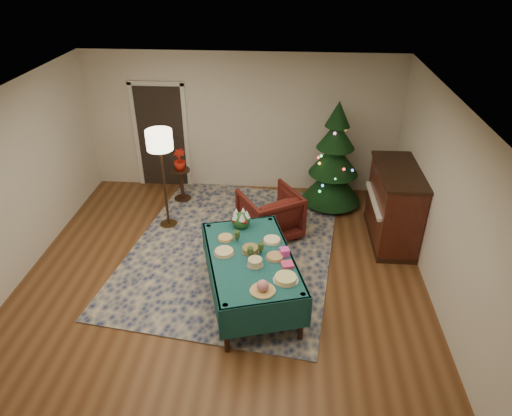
# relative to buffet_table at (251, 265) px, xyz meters

# --- Properties ---
(room_shell) EXTENTS (7.00, 7.00, 7.00)m
(room_shell) POSITION_rel_buffet_table_xyz_m (-0.46, -0.08, 0.75)
(room_shell) COLOR #593319
(room_shell) RESTS_ON ground
(doorway) EXTENTS (1.08, 0.04, 2.16)m
(doorway) POSITION_rel_buffet_table_xyz_m (-2.06, 3.40, 0.50)
(doorway) COLOR black
(doorway) RESTS_ON ground
(rug) EXTENTS (3.75, 4.60, 0.02)m
(rug) POSITION_rel_buffet_table_xyz_m (-0.41, 1.22, -0.59)
(rug) COLOR #14204C
(rug) RESTS_ON ground
(buffet_table) EXTENTS (1.60, 2.15, 0.75)m
(buffet_table) POSITION_rel_buffet_table_xyz_m (0.00, 0.00, 0.00)
(buffet_table) COLOR black
(buffet_table) RESTS_ON ground
(platter_0) EXTENTS (0.31, 0.31, 0.16)m
(platter_0) POSITION_rel_buffet_table_xyz_m (0.20, -0.69, 0.21)
(platter_0) COLOR silver
(platter_0) RESTS_ON buffet_table
(platter_1) EXTENTS (0.32, 0.32, 0.06)m
(platter_1) POSITION_rel_buffet_table_xyz_m (0.47, -0.47, 0.18)
(platter_1) COLOR silver
(platter_1) RESTS_ON buffet_table
(platter_2) EXTENTS (0.22, 0.22, 0.10)m
(platter_2) POSITION_rel_buffet_table_xyz_m (0.07, -0.20, 0.20)
(platter_2) COLOR silver
(platter_2) RESTS_ON buffet_table
(platter_3) EXTENTS (0.26, 0.26, 0.04)m
(platter_3) POSITION_rel_buffet_table_xyz_m (0.32, -0.01, 0.17)
(platter_3) COLOR silver
(platter_3) RESTS_ON buffet_table
(platter_4) EXTENTS (0.29, 0.29, 0.05)m
(platter_4) POSITION_rel_buffet_table_xyz_m (-0.36, 0.03, 0.17)
(platter_4) COLOR silver
(platter_4) RESTS_ON buffet_table
(platter_5) EXTENTS (0.26, 0.26, 0.07)m
(platter_5) POSITION_rel_buffet_table_xyz_m (-0.01, 0.11, 0.18)
(platter_5) COLOR silver
(platter_5) RESTS_ON buffet_table
(platter_6) EXTENTS (0.27, 0.27, 0.04)m
(platter_6) POSITION_rel_buffet_table_xyz_m (0.27, 0.37, 0.17)
(platter_6) COLOR silver
(platter_6) RESTS_ON buffet_table
(platter_7) EXTENTS (0.24, 0.24, 0.04)m
(platter_7) POSITION_rel_buffet_table_xyz_m (-0.39, 0.38, 0.17)
(platter_7) COLOR silver
(platter_7) RESTS_ON buffet_table
(goblet_0) EXTENTS (0.08, 0.08, 0.17)m
(goblet_0) POSITION_rel_buffet_table_xyz_m (-0.22, 0.32, 0.24)
(goblet_0) COLOR #2D471E
(goblet_0) RESTS_ON buffet_table
(goblet_1) EXTENTS (0.08, 0.08, 0.17)m
(goblet_1) POSITION_rel_buffet_table_xyz_m (0.13, 0.06, 0.24)
(goblet_1) COLOR #2D471E
(goblet_1) RESTS_ON buffet_table
(goblet_2) EXTENTS (0.08, 0.08, 0.17)m
(goblet_2) POSITION_rel_buffet_table_xyz_m (-0.00, -0.05, 0.24)
(goblet_2) COLOR #2D471E
(goblet_2) RESTS_ON buffet_table
(napkin_stack) EXTENTS (0.18, 0.18, 0.04)m
(napkin_stack) POSITION_rel_buffet_table_xyz_m (0.49, -0.17, 0.17)
(napkin_stack) COLOR #D93C6C
(napkin_stack) RESTS_ON buffet_table
(gift_box) EXTENTS (0.15, 0.15, 0.10)m
(gift_box) POSITION_rel_buffet_table_xyz_m (0.45, 0.06, 0.20)
(gift_box) COLOR #EC41A8
(gift_box) RESTS_ON buffet_table
(centerpiece) EXTENTS (0.27, 0.27, 0.31)m
(centerpiece) POSITION_rel_buffet_table_xyz_m (-0.21, 0.72, 0.28)
(centerpiece) COLOR #1E4C1E
(centerpiece) RESTS_ON buffet_table
(armchair) EXTENTS (1.18, 1.16, 0.91)m
(armchair) POSITION_rel_buffet_table_xyz_m (0.18, 1.66, -0.15)
(armchair) COLOR #4E1610
(armchair) RESTS_ON ground
(floor_lamp) EXTENTS (0.43, 0.43, 1.78)m
(floor_lamp) POSITION_rel_buffet_table_xyz_m (-1.63, 1.84, 0.91)
(floor_lamp) COLOR #A57F3F
(floor_lamp) RESTS_ON ground
(side_table) EXTENTS (0.36, 0.36, 0.65)m
(side_table) POSITION_rel_buffet_table_xyz_m (-1.57, 2.78, -0.28)
(side_table) COLOR black
(side_table) RESTS_ON ground
(potted_plant) EXTENTS (0.23, 0.40, 0.23)m
(potted_plant) POSITION_rel_buffet_table_xyz_m (-1.57, 2.78, 0.16)
(potted_plant) COLOR red
(potted_plant) RESTS_ON side_table
(christmas_tree) EXTENTS (1.16, 1.16, 2.02)m
(christmas_tree) POSITION_rel_buffet_table_xyz_m (1.30, 2.82, 0.31)
(christmas_tree) COLOR black
(christmas_tree) RESTS_ON ground
(piano) EXTENTS (0.71, 1.49, 1.29)m
(piano) POSITION_rel_buffet_table_xyz_m (2.21, 1.70, 0.03)
(piano) COLOR black
(piano) RESTS_ON ground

